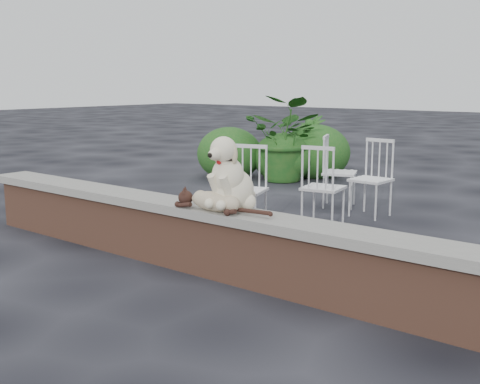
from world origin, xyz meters
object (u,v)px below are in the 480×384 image
Objects in this scene: chair_c at (323,186)px; potted_plant_b at (309,145)px; chair_b at (371,178)px; chair_e at (340,171)px; chair_a at (245,189)px; dog at (234,172)px; potted_plant_a at (287,139)px; cat at (214,200)px.

potted_plant_b reaches higher than chair_c.
chair_b is 1.00× the size of chair_e.
chair_a and chair_c have the same top height.
chair_a is 1.00× the size of chair_c.
chair_c is at bearing 177.96° from chair_e.
dog is at bearing -64.12° from potted_plant_b.
potted_plant_b is at bearing 114.82° from dog.
chair_c is at bearing -55.55° from potted_plant_b.
chair_a is 3.45m from potted_plant_a.
dog reaches higher than cat.
chair_b is 0.87m from chair_c.
chair_c is at bearing -97.49° from chair_b.
chair_e is (-0.74, 3.11, -0.42)m from dog.
potted_plant_a reaches higher than cat.
dog is 0.58× the size of cat.
dog reaches higher than potted_plant_b.
dog is at bearing -83.55° from chair_b.
potted_plant_a is at bearing 149.24° from chair_b.
cat is at bearing -78.53° from chair_a.
dog is 0.60× the size of potted_plant_b.
dog is at bearing 89.40° from chair_c.
dog is 0.67× the size of chair_a.
chair_b and chair_a have the same top height.
chair_a is 1.00× the size of chair_e.
chair_b and chair_c have the same top height.
potted_plant_a is (-2.37, 4.54, 0.04)m from cat.
potted_plant_a is (-2.13, 2.40, 0.24)m from chair_c.
chair_b is 3.36m from potted_plant_b.
dog is at bearing 60.87° from cat.
chair_e is (-0.58, 0.27, 0.00)m from chair_b.
chair_e is 0.66× the size of potted_plant_a.
potted_plant_b reaches higher than chair_a.
chair_e is at bearing 102.27° from dog.
potted_plant_a is at bearing 30.62° from chair_e.
chair_c and chair_e have the same top height.
cat is 3.00m from chair_b.
potted_plant_b is (-0.08, 0.82, -0.18)m from potted_plant_a.
chair_b reaches higher than cat.
dog is at bearing -73.37° from chair_a.
cat is at bearing 86.66° from chair_c.
chair_e is at bearing 100.33° from cat.
dog reaches higher than chair_c.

